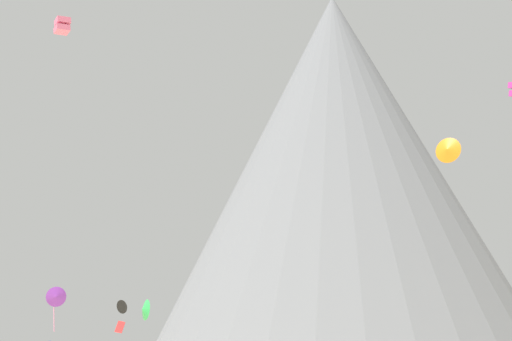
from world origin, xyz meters
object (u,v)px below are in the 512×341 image
object	(u,v)px
rock_massif	(341,188)
kite_violet_low	(56,297)
kite_rainbow_high	(62,26)
kite_orange_mid	(448,150)
kite_black_low	(123,307)
kite_red_low	(120,327)
kite_green_low	(144,310)

from	to	relation	value
rock_massif	kite_violet_low	xyz separation A→B (m)	(-36.52, -33.28, -21.28)
kite_rainbow_high	kite_orange_mid	bearing A→B (deg)	-97.74
kite_black_low	kite_violet_low	distance (m)	7.70
kite_black_low	kite_violet_low	xyz separation A→B (m)	(-7.33, 2.07, 1.14)
rock_massif	kite_red_low	size ratio (longest dim) A/B	58.06
kite_black_low	kite_violet_low	world-z (taller)	kite_violet_low
kite_green_low	kite_black_low	bearing A→B (deg)	165.20
kite_red_low	kite_green_low	xyz separation A→B (m)	(7.05, -37.50, -1.23)
kite_red_low	kite_green_low	distance (m)	38.18
kite_orange_mid	kite_rainbow_high	size ratio (longest dim) A/B	1.73
kite_black_low	kite_orange_mid	world-z (taller)	kite_orange_mid
kite_red_low	kite_black_low	bearing A→B (deg)	-10.99
kite_red_low	kite_violet_low	size ratio (longest dim) A/B	0.33
kite_black_low	kite_violet_low	size ratio (longest dim) A/B	0.33
kite_rainbow_high	kite_red_low	bearing A→B (deg)	-28.75
rock_massif	kite_violet_low	world-z (taller)	rock_massif
kite_violet_low	kite_green_low	distance (m)	27.50
kite_orange_mid	kite_red_low	bearing A→B (deg)	-179.06
kite_violet_low	kite_orange_mid	bearing A→B (deg)	-37.19
kite_orange_mid	kite_green_low	bearing A→B (deg)	-118.33
rock_massif	kite_violet_low	size ratio (longest dim) A/B	19.31
kite_orange_mid	kite_green_low	world-z (taller)	kite_orange_mid
rock_massif	kite_orange_mid	distance (m)	46.47
kite_red_low	kite_green_low	size ratio (longest dim) A/B	1.03
kite_black_low	kite_orange_mid	size ratio (longest dim) A/B	0.60
kite_green_low	kite_violet_low	bearing A→B (deg)	179.51
kite_red_low	kite_orange_mid	distance (m)	45.16
rock_massif	kite_red_low	distance (m)	44.23
kite_red_low	kite_orange_mid	bearing A→B (deg)	33.57
rock_massif	kite_black_low	distance (m)	51.03
kite_rainbow_high	kite_black_low	bearing A→B (deg)	-34.74
kite_red_low	kite_violet_low	distance (m)	14.12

